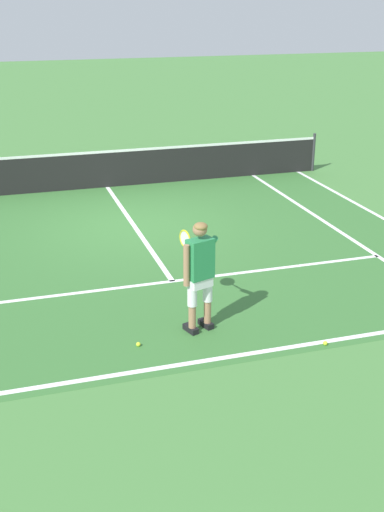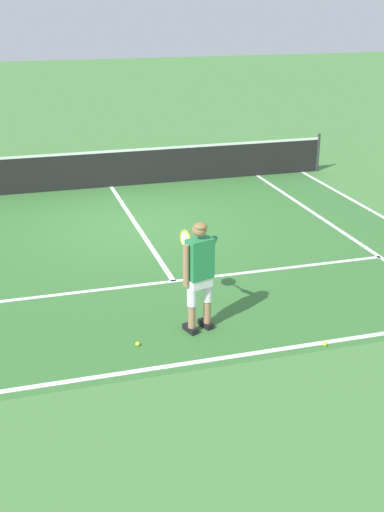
% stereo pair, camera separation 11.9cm
% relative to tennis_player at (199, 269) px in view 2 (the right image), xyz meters
% --- Properties ---
extents(ground_plane, '(80.00, 80.00, 0.00)m').
position_rel_tennis_player_xyz_m(ground_plane, '(0.09, 5.04, -0.99)').
color(ground_plane, '#477F3D').
extents(court_inner_surface, '(10.98, 9.55, 0.00)m').
position_rel_tennis_player_xyz_m(court_inner_surface, '(0.09, 3.67, -0.99)').
color(court_inner_surface, '#387033').
rests_on(court_inner_surface, ground).
extents(line_baseline, '(10.98, 0.10, 0.01)m').
position_rel_tennis_player_xyz_m(line_baseline, '(0.09, -0.91, -0.99)').
color(line_baseline, white).
rests_on(line_baseline, ground).
extents(line_service, '(8.23, 0.10, 0.01)m').
position_rel_tennis_player_xyz_m(line_service, '(0.09, 1.84, -0.99)').
color(line_service, white).
rests_on(line_service, ground).
extents(line_centre_service, '(0.10, 6.40, 0.01)m').
position_rel_tennis_player_xyz_m(line_centre_service, '(0.09, 5.04, -0.99)').
color(line_centre_service, white).
rests_on(line_centre_service, ground).
extents(line_singles_right, '(0.10, 9.15, 0.01)m').
position_rel_tennis_player_xyz_m(line_singles_right, '(4.21, 3.67, -0.99)').
color(line_singles_right, white).
rests_on(line_singles_right, ground).
extents(tennis_net, '(11.96, 0.08, 1.07)m').
position_rel_tennis_player_xyz_m(tennis_net, '(0.09, 8.24, -0.49)').
color(tennis_net, '#333338').
rests_on(tennis_net, ground).
extents(tennis_player, '(0.58, 1.22, 1.71)m').
position_rel_tennis_player_xyz_m(tennis_player, '(0.00, 0.00, 0.00)').
color(tennis_player, black).
rests_on(tennis_player, ground).
extents(tennis_ball_near_feet, '(0.07, 0.07, 0.07)m').
position_rel_tennis_player_xyz_m(tennis_ball_near_feet, '(-0.99, -0.24, -0.96)').
color(tennis_ball_near_feet, '#CCE02D').
rests_on(tennis_ball_near_feet, ground).
extents(tennis_ball_by_baseline, '(0.07, 0.07, 0.07)m').
position_rel_tennis_player_xyz_m(tennis_ball_by_baseline, '(1.59, -1.00, -0.96)').
color(tennis_ball_by_baseline, '#CCE02D').
rests_on(tennis_ball_by_baseline, ground).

